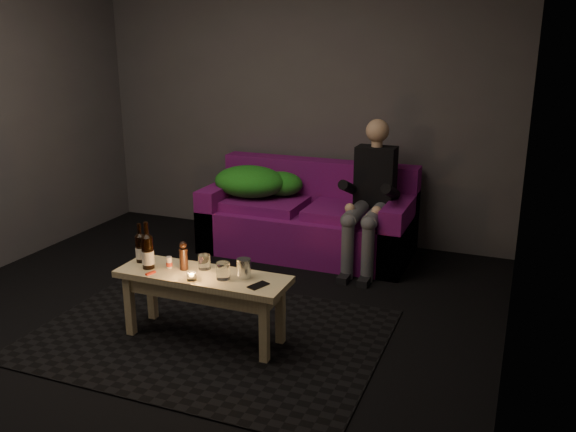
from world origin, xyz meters
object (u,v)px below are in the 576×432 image
Objects in this scene: beer_bottle_b at (148,251)px; steel_cup at (244,268)px; person at (371,193)px; beer_bottle_a at (140,248)px; coffee_table at (203,286)px; sofa at (309,220)px.

beer_bottle_b is 2.58× the size of steel_cup.
beer_bottle_a is (-1.11, -1.63, -0.08)m from person.
beer_bottle_a is at bearing 175.85° from coffee_table.
person reaches higher than steel_cup.
beer_bottle_a is at bearing -124.19° from person.
person reaches higher than coffee_table.
beer_bottle_a is (-0.52, -1.78, 0.26)m from sofa.
steel_cup is at bearing -83.06° from sofa.
steel_cup is at bearing -102.86° from person.
person is 4.66× the size of beer_bottle_a.
beer_bottle_b is at bearing -35.30° from beer_bottle_a.
sofa is 15.33× the size of steel_cup.
beer_bottle_b is (0.11, -0.08, 0.02)m from beer_bottle_a.
steel_cup is (0.26, 0.04, 0.14)m from coffee_table.
steel_cup reaches higher than coffee_table.
beer_bottle_b is at bearing -172.13° from steel_cup.
beer_bottle_a is at bearing -106.37° from sofa.
person is 10.23× the size of steel_cup.
beer_bottle_b reaches higher than steel_cup.
steel_cup is (0.74, 0.01, -0.04)m from beer_bottle_a.
coffee_table is at bearing -91.56° from sofa.
coffee_table is 9.31× the size of steel_cup.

